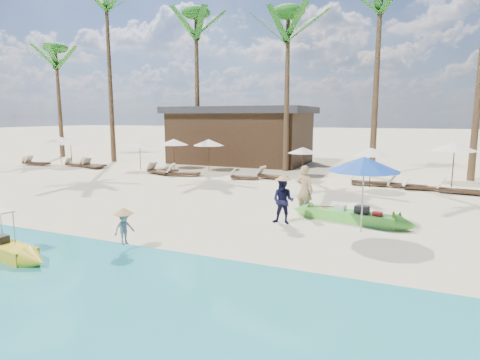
% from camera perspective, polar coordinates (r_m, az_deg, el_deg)
% --- Properties ---
extents(ground, '(240.00, 240.00, 0.00)m').
position_cam_1_polar(ground, '(12.58, 2.07, -7.50)').
color(ground, beige).
rests_on(ground, ground).
extents(wet_sand_strip, '(240.00, 4.50, 0.01)m').
position_cam_1_polar(wet_sand_strip, '(8.41, -10.96, -16.29)').
color(wet_sand_strip, tan).
rests_on(wet_sand_strip, ground).
extents(green_canoe, '(4.83, 1.29, 0.62)m').
position_cam_1_polar(green_canoe, '(14.25, 15.44, -4.98)').
color(green_canoe, '#5AD240').
rests_on(green_canoe, ground).
extents(tourist, '(0.77, 0.62, 1.81)m').
position_cam_1_polar(tourist, '(14.96, 9.18, -1.38)').
color(tourist, tan).
rests_on(tourist, ground).
extents(vendor_green, '(0.76, 0.60, 1.56)m').
position_cam_1_polar(vendor_green, '(13.50, 6.16, -2.98)').
color(vendor_green, '#121333').
rests_on(vendor_green, ground).
extents(vendor_yellow, '(0.52, 0.66, 0.89)m').
position_cam_1_polar(vendor_yellow, '(11.22, -16.15, -6.58)').
color(vendor_yellow, gray).
rests_on(vendor_yellow, ground).
extents(blue_umbrella, '(2.20, 2.20, 2.37)m').
position_cam_1_polar(blue_umbrella, '(12.81, 17.24, 2.18)').
color(blue_umbrella, '#99999E').
rests_on(blue_umbrella, ground).
extents(resort_parasol_0, '(2.02, 2.02, 2.08)m').
position_cam_1_polar(resort_parasol_0, '(33.38, -24.28, 5.31)').
color(resort_parasol_0, '#3A2418').
rests_on(resort_parasol_0, ground).
extents(lounger_0_left, '(1.79, 0.55, 0.61)m').
position_cam_1_polar(lounger_0_left, '(33.61, -27.49, 2.25)').
color(lounger_0_left, '#3A2418').
rests_on(lounger_0_left, ground).
extents(lounger_0_right, '(1.96, 0.78, 0.65)m').
position_cam_1_polar(lounger_0_right, '(33.25, -26.98, 2.24)').
color(lounger_0_right, '#3A2418').
rests_on(lounger_0_right, ground).
extents(resort_parasol_1, '(1.93, 1.93, 1.99)m').
position_cam_1_polar(resort_parasol_1, '(31.39, -22.97, 5.06)').
color(resort_parasol_1, '#3A2418').
rests_on(resort_parasol_1, ground).
extents(lounger_1_left, '(1.65, 0.54, 0.56)m').
position_cam_1_polar(lounger_1_left, '(31.34, -22.48, 2.13)').
color(lounger_1_left, '#3A2418').
rests_on(lounger_1_left, ground).
extents(lounger_1_right, '(1.95, 1.13, 0.63)m').
position_cam_1_polar(lounger_1_right, '(29.80, -20.35, 1.98)').
color(lounger_1_right, '#3A2418').
rests_on(lounger_1_right, ground).
extents(resort_parasol_2, '(1.90, 1.90, 1.95)m').
position_cam_1_polar(resort_parasol_2, '(27.98, -14.08, 5.04)').
color(resort_parasol_2, '#3A2418').
rests_on(resort_parasol_2, ground).
extents(lounger_2_left, '(2.02, 0.82, 0.67)m').
position_cam_1_polar(lounger_2_left, '(30.29, -20.38, 2.10)').
color(lounger_2_left, '#3A2418').
rests_on(lounger_2_left, ground).
extents(resort_parasol_3, '(2.01, 2.01, 2.07)m').
position_cam_1_polar(resort_parasol_3, '(27.57, -9.41, 5.35)').
color(resort_parasol_3, '#3A2418').
rests_on(resort_parasol_3, ground).
extents(lounger_3_left, '(1.84, 0.97, 0.60)m').
position_cam_1_polar(lounger_3_left, '(26.18, -10.90, 1.45)').
color(lounger_3_left, '#3A2418').
rests_on(lounger_3_left, ground).
extents(lounger_3_right, '(2.01, 1.16, 0.65)m').
position_cam_1_polar(lounger_3_right, '(25.59, -11.56, 1.30)').
color(lounger_3_right, '#3A2418').
rests_on(lounger_3_right, ground).
extents(resort_parasol_4, '(2.05, 2.05, 2.11)m').
position_cam_1_polar(resort_parasol_4, '(26.21, -4.47, 5.34)').
color(resort_parasol_4, '#3A2418').
rests_on(resort_parasol_4, ground).
extents(lounger_4_left, '(2.08, 1.16, 0.67)m').
position_cam_1_polar(lounger_4_left, '(24.56, -8.25, 1.09)').
color(lounger_4_left, '#3A2418').
rests_on(lounger_4_left, ground).
extents(lounger_4_right, '(1.71, 0.81, 0.56)m').
position_cam_1_polar(lounger_4_right, '(22.99, 0.36, 0.54)').
color(lounger_4_right, '#3A2418').
rests_on(lounger_4_right, ground).
extents(resort_parasol_5, '(1.76, 1.76, 1.82)m').
position_cam_1_polar(resort_parasol_5, '(23.65, 8.92, 4.21)').
color(resort_parasol_5, '#3A2418').
rests_on(resort_parasol_5, ground).
extents(lounger_5_left, '(1.91, 0.89, 0.62)m').
position_cam_1_polar(lounger_5_left, '(23.21, 4.35, 0.65)').
color(lounger_5_left, '#3A2418').
rests_on(lounger_5_left, ground).
extents(resort_parasol_6, '(1.96, 1.96, 2.02)m').
position_cam_1_polar(resort_parasol_6, '(21.28, 18.16, 3.84)').
color(resort_parasol_6, '#3A2418').
rests_on(resort_parasol_6, ground).
extents(lounger_6_left, '(1.91, 0.72, 0.64)m').
position_cam_1_polar(lounger_6_left, '(21.99, 17.54, -0.20)').
color(lounger_6_left, '#3A2418').
rests_on(lounger_6_left, ground).
extents(lounger_6_right, '(1.88, 0.84, 0.62)m').
position_cam_1_polar(lounger_6_right, '(21.78, 22.47, -0.57)').
color(lounger_6_right, '#3A2418').
rests_on(lounger_6_right, ground).
extents(resort_parasol_7, '(2.24, 2.24, 2.30)m').
position_cam_1_polar(resort_parasol_7, '(23.02, 28.23, 4.22)').
color(resort_parasol_7, '#3A2418').
rests_on(resort_parasol_7, ground).
extents(lounger_7_left, '(1.66, 0.68, 0.55)m').
position_cam_1_polar(lounger_7_left, '(21.47, 24.02, -0.86)').
color(lounger_7_left, '#3A2418').
rests_on(lounger_7_left, ground).
extents(lounger_7_right, '(1.95, 0.81, 0.64)m').
position_cam_1_polar(lounger_7_right, '(21.26, 28.48, -1.18)').
color(lounger_7_right, '#3A2418').
rests_on(lounger_7_right, ground).
extents(palm_0, '(2.08, 2.08, 9.90)m').
position_cam_1_polar(palm_0, '(39.69, -24.64, 14.79)').
color(palm_0, brown).
rests_on(palm_0, ground).
extents(palm_1, '(2.08, 2.08, 13.60)m').
position_cam_1_polar(palm_1, '(34.28, -18.39, 20.79)').
color(palm_1, brown).
rests_on(palm_1, ground).
extents(palm_2, '(2.08, 2.08, 11.33)m').
position_cam_1_polar(palm_2, '(30.72, -6.24, 19.49)').
color(palm_2, brown).
rests_on(palm_2, ground).
extents(palm_3, '(2.08, 2.08, 10.52)m').
position_cam_1_polar(palm_3, '(27.12, 6.83, 19.59)').
color(palm_3, brown).
rests_on(palm_3, ground).
extents(palm_4, '(2.08, 2.08, 11.70)m').
position_cam_1_polar(palm_4, '(26.02, 19.27, 21.59)').
color(palm_4, brown).
rests_on(palm_4, ground).
extents(pavilion_west, '(10.80, 6.60, 4.30)m').
position_cam_1_polar(pavilion_west, '(31.32, 0.11, 6.49)').
color(pavilion_west, '#3A2418').
rests_on(pavilion_west, ground).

